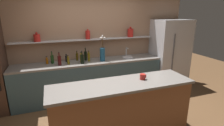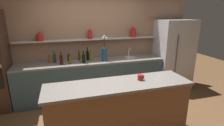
% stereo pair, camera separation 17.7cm
% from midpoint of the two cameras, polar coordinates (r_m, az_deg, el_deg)
% --- Properties ---
extents(ground_plane, '(12.00, 12.00, 0.00)m').
position_cam_midpoint_polar(ground_plane, '(3.54, -1.67, -19.08)').
color(ground_plane, brown).
extents(back_wall_unit, '(5.20, 0.28, 2.60)m').
position_cam_midpoint_polar(back_wall_unit, '(4.50, -8.18, 6.59)').
color(back_wall_unit, '#937056').
rests_on(back_wall_unit, ground_plane).
extents(back_counter_unit, '(3.52, 0.62, 0.92)m').
position_cam_midpoint_polar(back_counter_unit, '(4.36, -8.12, -5.23)').
color(back_counter_unit, '#334C56').
rests_on(back_counter_unit, ground_plane).
extents(island_counter, '(2.21, 0.61, 1.02)m').
position_cam_midpoint_polar(island_counter, '(2.88, 1.32, -15.96)').
color(island_counter, brown).
rests_on(island_counter, ground_plane).
extents(refrigerator, '(0.93, 0.73, 1.86)m').
position_cam_midpoint_polar(refrigerator, '(5.09, 17.28, 2.86)').
color(refrigerator, '#B7B7BC').
rests_on(refrigerator, ground_plane).
extents(flower_vase, '(0.14, 0.14, 0.62)m').
position_cam_midpoint_polar(flower_vase, '(4.16, -4.36, 3.17)').
color(flower_vase, navy).
rests_on(flower_vase, back_counter_unit).
extents(sink_fixture, '(0.29, 0.29, 0.25)m').
position_cam_midpoint_polar(sink_fixture, '(4.51, 4.03, 2.07)').
color(sink_fixture, '#B7B7BC').
rests_on(sink_fixture, back_counter_unit).
extents(bottle_wine_0, '(0.07, 0.07, 0.31)m').
position_cam_midpoint_polar(bottle_wine_0, '(4.29, -9.79, 2.40)').
color(bottle_wine_0, black).
rests_on(bottle_wine_0, back_counter_unit).
extents(bottle_oil_1, '(0.06, 0.06, 0.26)m').
position_cam_midpoint_polar(bottle_oil_1, '(4.18, -8.78, 1.94)').
color(bottle_oil_1, brown).
rests_on(bottle_oil_1, back_counter_unit).
extents(bottle_wine_2, '(0.07, 0.07, 0.28)m').
position_cam_midpoint_polar(bottle_wine_2, '(4.22, -20.07, 1.22)').
color(bottle_wine_2, '#193814').
rests_on(bottle_wine_2, back_counter_unit).
extents(bottle_wine_3, '(0.08, 0.08, 0.30)m').
position_cam_midpoint_polar(bottle_wine_3, '(4.02, -18.00, 0.80)').
color(bottle_wine_3, '#380C0C').
rests_on(bottle_wine_3, back_counter_unit).
extents(bottle_wine_4, '(0.08, 0.08, 0.30)m').
position_cam_midpoint_polar(bottle_wine_4, '(4.02, -10.96, 1.30)').
color(bottle_wine_4, black).
rests_on(bottle_wine_4, back_counter_unit).
extents(bottle_oil_5, '(0.06, 0.06, 0.25)m').
position_cam_midpoint_polar(bottle_oil_5, '(4.12, -11.29, 1.54)').
color(bottle_oil_5, olive).
rests_on(bottle_oil_5, back_counter_unit).
extents(bottle_oil_6, '(0.05, 0.05, 0.21)m').
position_cam_midpoint_polar(bottle_oil_6, '(4.06, -15.32, 0.79)').
color(bottle_oil_6, brown).
rests_on(bottle_oil_6, back_counter_unit).
extents(bottle_oil_7, '(0.06, 0.06, 0.24)m').
position_cam_midpoint_polar(bottle_oil_7, '(4.31, -12.51, 2.04)').
color(bottle_oil_7, '#47380A').
rests_on(bottle_oil_7, back_counter_unit).
extents(bottle_sauce_8, '(0.06, 0.06, 0.19)m').
position_cam_midpoint_polar(bottle_sauce_8, '(4.26, -15.81, 1.39)').
color(bottle_sauce_8, black).
rests_on(bottle_sauce_8, back_counter_unit).
extents(bottle_sauce_9, '(0.05, 0.05, 0.17)m').
position_cam_midpoint_polar(bottle_sauce_9, '(4.24, -21.61, 0.69)').
color(bottle_sauce_9, '#9E4C0A').
rests_on(bottle_sauce_9, back_counter_unit).
extents(coffee_mug, '(0.11, 0.09, 0.09)m').
position_cam_midpoint_polar(coffee_mug, '(2.80, 8.18, -4.48)').
color(coffee_mug, maroon).
rests_on(coffee_mug, island_counter).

